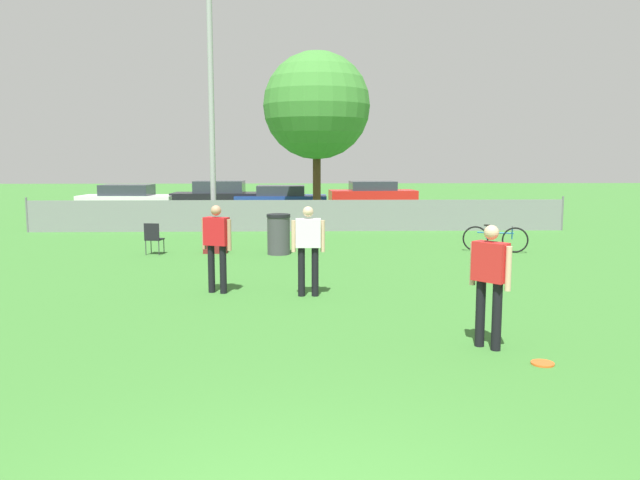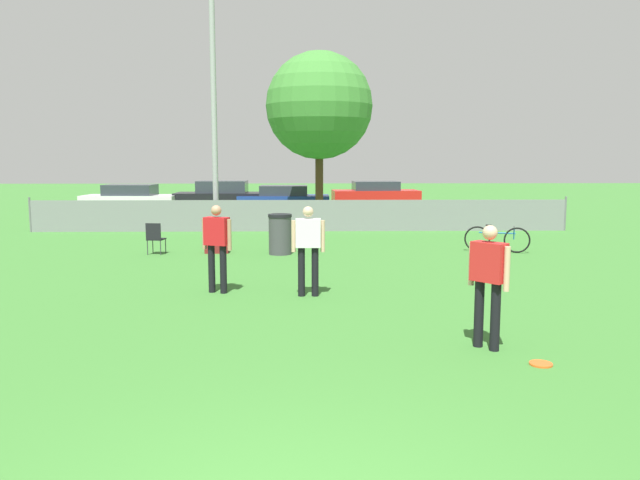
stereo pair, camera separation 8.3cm
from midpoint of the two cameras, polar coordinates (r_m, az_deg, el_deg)
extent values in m
cube|color=gray|center=(21.85, -2.11, 2.24)|extent=(18.75, 0.03, 1.10)
cylinder|color=slate|center=(23.82, -25.30, 2.09)|extent=(0.07, 0.07, 1.21)
cylinder|color=slate|center=(23.73, 21.18, 2.28)|extent=(0.07, 0.07, 1.21)
cylinder|color=#9E9EA3|center=(23.19, -10.00, 11.89)|extent=(0.20, 0.20, 8.74)
cylinder|color=#4C331E|center=(25.39, -0.39, 5.16)|extent=(0.32, 0.32, 3.03)
sphere|color=#3D7F33|center=(25.45, -0.40, 12.20)|extent=(4.28, 4.28, 4.28)
cylinder|color=black|center=(12.06, -10.09, -2.60)|extent=(0.13, 0.13, 0.92)
cylinder|color=black|center=(11.94, -9.04, -2.68)|extent=(0.13, 0.13, 0.92)
cube|color=red|center=(11.90, -9.65, 0.80)|extent=(0.51, 0.38, 0.53)
sphere|color=tan|center=(11.86, -9.69, 2.68)|extent=(0.20, 0.20, 0.20)
cylinder|color=tan|center=(12.04, -10.75, 0.57)|extent=(0.08, 0.08, 0.59)
cylinder|color=tan|center=(11.77, -8.50, 0.46)|extent=(0.08, 0.08, 0.59)
cylinder|color=black|center=(11.56, -1.91, -2.92)|extent=(0.13, 0.13, 0.92)
cylinder|color=black|center=(11.56, -0.66, -2.92)|extent=(0.13, 0.13, 0.92)
cube|color=silver|center=(11.45, -1.30, 0.64)|extent=(0.46, 0.23, 0.53)
sphere|color=#D8AD8C|center=(11.41, -1.30, 2.60)|extent=(0.20, 0.20, 0.20)
cylinder|color=#D8AD8C|center=(11.47, -2.64, 0.35)|extent=(0.08, 0.08, 0.59)
cylinder|color=#D8AD8C|center=(11.46, 0.05, 0.35)|extent=(0.08, 0.08, 0.59)
cylinder|color=black|center=(8.78, 14.19, -6.51)|extent=(0.13, 0.13, 0.92)
cylinder|color=black|center=(8.65, 15.59, -6.76)|extent=(0.13, 0.13, 0.92)
cube|color=red|center=(8.57, 15.05, -1.93)|extent=(0.47, 0.49, 0.53)
sphere|color=#D8AD8C|center=(8.51, 15.14, 0.67)|extent=(0.20, 0.20, 0.20)
cylinder|color=#D8AD8C|center=(8.72, 13.54, -2.12)|extent=(0.08, 0.08, 0.59)
cylinder|color=#D8AD8C|center=(8.44, 16.58, -2.54)|extent=(0.08, 0.08, 0.59)
cylinder|color=#E5591E|center=(8.36, 19.41, -10.59)|extent=(0.28, 0.28, 0.03)
torus|color=#E5591E|center=(8.36, 19.41, -10.58)|extent=(0.29, 0.29, 0.03)
cylinder|color=#333338|center=(17.33, -14.22, -0.55)|extent=(0.02, 0.02, 0.39)
cylinder|color=#333338|center=(17.46, -15.32, -0.53)|extent=(0.02, 0.02, 0.39)
cylinder|color=#333338|center=(17.00, -14.65, -0.72)|extent=(0.02, 0.02, 0.39)
cylinder|color=#333338|center=(17.13, -15.77, -0.70)|extent=(0.02, 0.02, 0.39)
cube|color=black|center=(17.20, -15.01, 0.06)|extent=(0.47, 0.47, 0.03)
cube|color=black|center=(17.00, -15.28, 0.75)|extent=(0.41, 0.09, 0.43)
torus|color=black|center=(17.67, 13.89, 0.12)|extent=(0.68, 0.26, 0.70)
torus|color=black|center=(17.67, 17.28, 0.00)|extent=(0.68, 0.26, 0.70)
cylinder|color=#195999|center=(17.64, 15.61, 0.64)|extent=(0.93, 0.33, 0.04)
cylinder|color=#195999|center=(17.64, 14.86, 0.67)|extent=(0.03, 0.03, 0.36)
cylinder|color=#195999|center=(17.64, 17.03, 0.59)|extent=(0.03, 0.03, 0.33)
cube|color=black|center=(17.62, 14.88, 1.31)|extent=(0.17, 0.11, 0.04)
cylinder|color=black|center=(17.63, 17.05, 1.11)|extent=(0.16, 0.43, 0.03)
cylinder|color=#3F3F44|center=(16.64, -3.95, 0.39)|extent=(0.60, 0.60, 1.00)
cylinder|color=black|center=(16.58, -3.96, 2.24)|extent=(0.63, 0.63, 0.08)
cube|color=maroon|center=(17.11, -9.68, -0.71)|extent=(0.63, 0.34, 0.28)
cube|color=black|center=(17.09, -9.69, -0.19)|extent=(0.53, 0.04, 0.02)
cylinder|color=black|center=(30.66, -14.44, 3.06)|extent=(0.63, 0.21, 0.62)
cylinder|color=black|center=(29.22, -15.22, 2.83)|extent=(0.63, 0.21, 0.62)
cylinder|color=black|center=(31.48, -19.12, 2.99)|extent=(0.63, 0.21, 0.62)
cylinder|color=black|center=(30.07, -20.11, 2.76)|extent=(0.63, 0.21, 0.62)
cube|color=white|center=(30.31, -17.26, 3.32)|extent=(4.38, 1.94, 0.65)
cube|color=#2D333D|center=(30.28, -17.30, 4.40)|extent=(2.31, 1.63, 0.49)
cylinder|color=black|center=(30.64, -6.47, 3.26)|extent=(0.63, 0.19, 0.63)
cylinder|color=black|center=(29.05, -6.77, 3.03)|extent=(0.63, 0.19, 0.63)
cylinder|color=black|center=(31.01, -11.52, 3.21)|extent=(0.63, 0.19, 0.63)
cylinder|color=black|center=(29.45, -12.07, 2.97)|extent=(0.63, 0.19, 0.63)
cube|color=black|center=(29.99, -9.23, 3.59)|extent=(4.43, 1.87, 0.75)
cube|color=#2D333D|center=(29.95, -9.25, 4.83)|extent=(2.31, 1.63, 0.56)
cylinder|color=black|center=(30.31, -1.11, 3.24)|extent=(0.61, 0.18, 0.60)
cylinder|color=black|center=(28.73, -1.09, 3.00)|extent=(0.61, 0.18, 0.60)
cylinder|color=black|center=(30.41, -6.08, 3.21)|extent=(0.61, 0.18, 0.60)
cylinder|color=black|center=(28.83, -6.34, 2.97)|extent=(0.61, 0.18, 0.60)
cube|color=navy|center=(29.52, -3.66, 3.50)|extent=(4.26, 1.84, 0.62)
cube|color=#2D333D|center=(29.49, -3.67, 4.55)|extent=(2.22, 1.61, 0.46)
cylinder|color=black|center=(34.58, 6.84, 3.75)|extent=(0.67, 0.22, 0.66)
cylinder|color=black|center=(33.00, 7.42, 3.57)|extent=(0.67, 0.22, 0.66)
cylinder|color=black|center=(34.11, 2.17, 3.75)|extent=(0.67, 0.22, 0.66)
cylinder|color=black|center=(32.50, 2.54, 3.56)|extent=(0.67, 0.22, 0.66)
cube|color=red|center=(33.51, 4.76, 4.02)|extent=(4.67, 2.11, 0.64)
cube|color=#2D333D|center=(33.48, 4.77, 4.97)|extent=(2.47, 1.76, 0.48)
camera|label=1|loc=(0.04, -90.21, -0.03)|focal=35.00mm
camera|label=2|loc=(0.04, 89.79, 0.03)|focal=35.00mm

